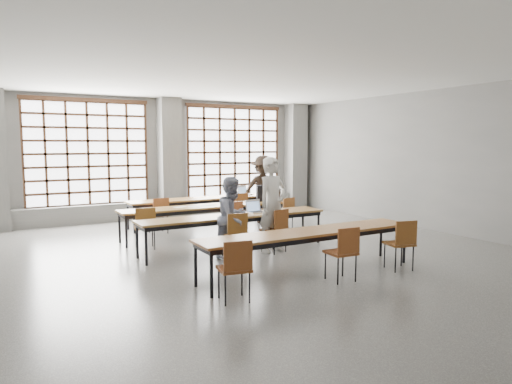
# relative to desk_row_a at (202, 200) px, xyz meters

# --- Properties ---
(floor) EXTENTS (11.00, 11.00, 0.00)m
(floor) POSITION_rel_desk_row_a_xyz_m (-0.30, -3.53, -0.66)
(floor) COLOR #52524F
(floor) RESTS_ON ground
(ceiling) EXTENTS (11.00, 11.00, 0.00)m
(ceiling) POSITION_rel_desk_row_a_xyz_m (-0.30, -3.53, 2.84)
(ceiling) COLOR silver
(ceiling) RESTS_ON floor
(wall_back) EXTENTS (10.00, 0.00, 10.00)m
(wall_back) POSITION_rel_desk_row_a_xyz_m (-0.30, 1.97, 1.09)
(wall_back) COLOR #60605E
(wall_back) RESTS_ON floor
(wall_right) EXTENTS (0.00, 11.00, 11.00)m
(wall_right) POSITION_rel_desk_row_a_xyz_m (4.70, -3.53, 1.09)
(wall_right) COLOR #60605E
(wall_right) RESTS_ON floor
(column_mid) EXTENTS (0.60, 0.55, 3.50)m
(column_mid) POSITION_rel_desk_row_a_xyz_m (-0.30, 1.69, 1.09)
(column_mid) COLOR #585856
(column_mid) RESTS_ON floor
(column_right) EXTENTS (0.60, 0.55, 3.50)m
(column_right) POSITION_rel_desk_row_a_xyz_m (4.20, 1.69, 1.09)
(column_right) COLOR #585856
(column_right) RESTS_ON floor
(window_left) EXTENTS (3.32, 0.12, 3.00)m
(window_left) POSITION_rel_desk_row_a_xyz_m (-2.55, 1.89, 1.24)
(window_left) COLOR white
(window_left) RESTS_ON wall_back
(window_right) EXTENTS (3.32, 0.12, 3.00)m
(window_right) POSITION_rel_desk_row_a_xyz_m (1.95, 1.89, 1.24)
(window_right) COLOR white
(window_right) RESTS_ON wall_back
(sill_ledge) EXTENTS (9.80, 0.35, 0.50)m
(sill_ledge) POSITION_rel_desk_row_a_xyz_m (-0.30, 1.77, -0.41)
(sill_ledge) COLOR #585856
(sill_ledge) RESTS_ON floor
(desk_row_a) EXTENTS (4.00, 0.70, 0.73)m
(desk_row_a) POSITION_rel_desk_row_a_xyz_m (0.00, 0.00, 0.00)
(desk_row_a) COLOR brown
(desk_row_a) RESTS_ON floor
(desk_row_b) EXTENTS (4.00, 0.70, 0.73)m
(desk_row_b) POSITION_rel_desk_row_a_xyz_m (-0.56, -1.48, 0.00)
(desk_row_b) COLOR brown
(desk_row_b) RESTS_ON floor
(desk_row_c) EXTENTS (4.00, 0.70, 0.73)m
(desk_row_c) POSITION_rel_desk_row_a_xyz_m (-0.60, -3.05, 0.00)
(desk_row_c) COLOR brown
(desk_row_c) RESTS_ON floor
(desk_row_d) EXTENTS (4.00, 0.70, 0.73)m
(desk_row_d) POSITION_rel_desk_row_a_xyz_m (-0.31, -5.21, 0.00)
(desk_row_d) COLOR brown
(desk_row_d) RESTS_ON floor
(chair_back_left) EXTENTS (0.44, 0.45, 0.88)m
(chair_back_left) POSITION_rel_desk_row_a_xyz_m (-1.40, -0.63, -0.13)
(chair_back_left) COLOR brown
(chair_back_left) RESTS_ON floor
(chair_back_mid) EXTENTS (0.49, 0.49, 0.88)m
(chair_back_mid) POSITION_rel_desk_row_a_xyz_m (0.79, -0.63, -0.13)
(chair_back_mid) COLOR brown
(chair_back_mid) RESTS_ON floor
(chair_back_right) EXTENTS (0.43, 0.43, 0.88)m
(chair_back_right) POSITION_rel_desk_row_a_xyz_m (1.60, -0.63, -0.13)
(chair_back_right) COLOR brown
(chair_back_right) RESTS_ON floor
(chair_mid_left) EXTENTS (0.49, 0.49, 0.88)m
(chair_mid_left) POSITION_rel_desk_row_a_xyz_m (-2.18, -2.11, -0.13)
(chair_mid_left) COLOR brown
(chair_mid_left) RESTS_ON floor
(chair_mid_centre) EXTENTS (0.45, 0.45, 0.88)m
(chair_mid_centre) POSITION_rel_desk_row_a_xyz_m (-0.17, -2.11, -0.13)
(chair_mid_centre) COLOR brown
(chair_mid_centre) RESTS_ON floor
(chair_mid_right) EXTENTS (0.52, 0.52, 0.88)m
(chair_mid_right) POSITION_rel_desk_row_a_xyz_m (1.26, -2.10, -0.13)
(chair_mid_right) COLOR brown
(chair_mid_right) RESTS_ON floor
(chair_front_left) EXTENTS (0.46, 0.46, 0.88)m
(chair_front_left) POSITION_rel_desk_row_a_xyz_m (-0.91, -3.68, -0.13)
(chair_front_left) COLOR brown
(chair_front_left) RESTS_ON floor
(chair_front_right) EXTENTS (0.52, 0.52, 0.88)m
(chair_front_right) POSITION_rel_desk_row_a_xyz_m (0.02, -3.68, -0.13)
(chair_front_right) COLOR brown
(chair_front_right) RESTS_ON floor
(chair_near_left) EXTENTS (0.49, 0.49, 0.88)m
(chair_near_left) POSITION_rel_desk_row_a_xyz_m (-2.02, -5.84, -0.13)
(chair_near_left) COLOR brown
(chair_near_left) RESTS_ON floor
(chair_near_mid) EXTENTS (0.45, 0.45, 0.88)m
(chair_near_mid) POSITION_rel_desk_row_a_xyz_m (-0.11, -5.84, -0.13)
(chair_near_mid) COLOR brown
(chair_near_mid) RESTS_ON floor
(chair_near_right) EXTENTS (0.51, 0.51, 0.88)m
(chair_near_right) POSITION_rel_desk_row_a_xyz_m (1.17, -5.84, -0.13)
(chair_near_right) COLOR brown
(chair_near_right) RESTS_ON floor
(student_male) EXTENTS (0.78, 0.60, 1.91)m
(student_male) POSITION_rel_desk_row_a_xyz_m (-0.00, -3.55, 0.29)
(student_male) COLOR silver
(student_male) RESTS_ON floor
(student_female) EXTENTS (0.93, 0.86, 1.55)m
(student_female) POSITION_rel_desk_row_a_xyz_m (-0.90, -3.55, 0.11)
(student_female) COLOR navy
(student_female) RESTS_ON floor
(student_back) EXTENTS (1.34, 0.99, 1.85)m
(student_back) POSITION_rel_desk_row_a_xyz_m (1.60, -0.50, 0.26)
(student_back) COLOR black
(student_back) RESTS_ON floor
(laptop_front) EXTENTS (0.38, 0.33, 0.26)m
(laptop_front) POSITION_rel_desk_row_a_xyz_m (-0.06, -2.94, 0.13)
(laptop_front) COLOR #A9AAAE
(laptop_front) RESTS_ON desk_row_c
(laptop_back) EXTENTS (0.44, 0.41, 0.26)m
(laptop_back) POSITION_rel_desk_row_a_xyz_m (1.33, 0.11, 0.13)
(laptop_back) COLOR #B7B7BC
(laptop_back) RESTS_ON desk_row_a
(mouse) EXTENTS (0.11, 0.09, 0.04)m
(mouse) POSITION_rel_desk_row_a_xyz_m (0.35, -3.07, 0.08)
(mouse) COLOR silver
(mouse) RESTS_ON desk_row_c
(green_box) EXTENTS (0.26, 0.13, 0.09)m
(green_box) POSITION_rel_desk_row_a_xyz_m (-0.65, -2.97, 0.11)
(green_box) COLOR #36852B
(green_box) RESTS_ON desk_row_c
(phone) EXTENTS (0.14, 0.10, 0.01)m
(phone) POSITION_rel_desk_row_a_xyz_m (-0.42, -3.15, 0.07)
(phone) COLOR black
(phone) RESTS_ON desk_row_c
(paper_sheet_a) EXTENTS (0.34, 0.27, 0.00)m
(paper_sheet_a) POSITION_rel_desk_row_a_xyz_m (-1.16, -1.43, 0.07)
(paper_sheet_a) COLOR white
(paper_sheet_a) RESTS_ON desk_row_b
(paper_sheet_b) EXTENTS (0.36, 0.32, 0.00)m
(paper_sheet_b) POSITION_rel_desk_row_a_xyz_m (-0.86, -1.53, 0.07)
(paper_sheet_b) COLOR silver
(paper_sheet_b) RESTS_ON desk_row_b
(paper_sheet_c) EXTENTS (0.32, 0.24, 0.00)m
(paper_sheet_c) POSITION_rel_desk_row_a_xyz_m (-0.46, -1.48, 0.07)
(paper_sheet_c) COLOR silver
(paper_sheet_c) RESTS_ON desk_row_b
(backpack) EXTENTS (0.37, 0.29, 0.40)m
(backpack) POSITION_rel_desk_row_a_xyz_m (1.04, -1.43, 0.27)
(backpack) COLOR black
(backpack) RESTS_ON desk_row_b
(plastic_bag) EXTENTS (0.27, 0.23, 0.29)m
(plastic_bag) POSITION_rel_desk_row_a_xyz_m (0.90, 0.05, 0.21)
(plastic_bag) COLOR white
(plastic_bag) RESTS_ON desk_row_a
(red_pouch) EXTENTS (0.21, 0.10, 0.06)m
(red_pouch) POSITION_rel_desk_row_a_xyz_m (-2.01, -5.76, -0.16)
(red_pouch) COLOR #B43016
(red_pouch) RESTS_ON chair_near_left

